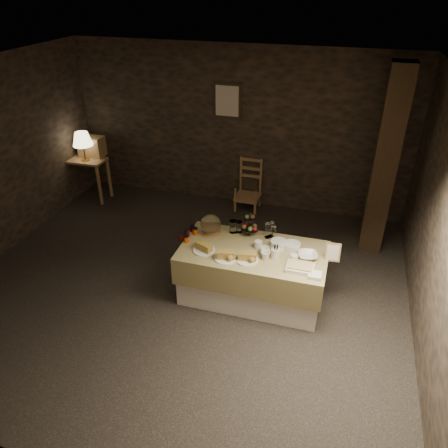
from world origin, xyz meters
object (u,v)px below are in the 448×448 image
(table_lamp, at_px, (82,139))
(timber_column, at_px, (385,164))
(console_table, at_px, (86,166))
(fruit_stand, at_px, (250,226))
(chair, at_px, (249,187))
(buffet_table, at_px, (253,270))
(wine_rack, at_px, (92,146))

(table_lamp, height_order, timber_column, timber_column)
(console_table, distance_m, fruit_stand, 3.58)
(fruit_stand, bearing_deg, chair, 103.74)
(buffet_table, bearing_deg, wine_rack, 149.01)
(buffet_table, xyz_separation_m, fruit_stand, (-0.12, 0.32, 0.41))
(wine_rack, height_order, timber_column, timber_column)
(buffet_table, bearing_deg, timber_column, 48.67)
(table_lamp, relative_size, fruit_stand, 1.59)
(wine_rack, relative_size, chair, 0.63)
(wine_rack, bearing_deg, table_lamp, -90.00)
(buffet_table, relative_size, chair, 2.58)
(console_table, bearing_deg, timber_column, -2.72)
(console_table, bearing_deg, buffet_table, -28.29)
(timber_column, distance_m, fruit_stand, 2.04)
(console_table, relative_size, timber_column, 0.28)
(console_table, xyz_separation_m, chair, (2.77, 0.46, -0.23))
(chair, distance_m, timber_column, 2.30)
(buffet_table, distance_m, fruit_stand, 0.54)
(table_lamp, xyz_separation_m, timber_column, (4.71, -0.18, 0.19))
(buffet_table, relative_size, fruit_stand, 5.58)
(console_table, distance_m, table_lamp, 0.50)
(console_table, height_order, fruit_stand, fruit_stand)
(table_lamp, bearing_deg, chair, 10.73)
(console_table, height_order, table_lamp, table_lamp)
(wine_rack, distance_m, timber_column, 4.75)
(table_lamp, bearing_deg, timber_column, -2.15)
(console_table, xyz_separation_m, fruit_stand, (3.24, -1.49, 0.19))
(fruit_stand, bearing_deg, console_table, 155.31)
(console_table, xyz_separation_m, table_lamp, (0.05, -0.05, 0.50))
(timber_column, bearing_deg, fruit_stand, -140.21)
(table_lamp, height_order, chair, table_lamp)
(fruit_stand, bearing_deg, timber_column, 39.79)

